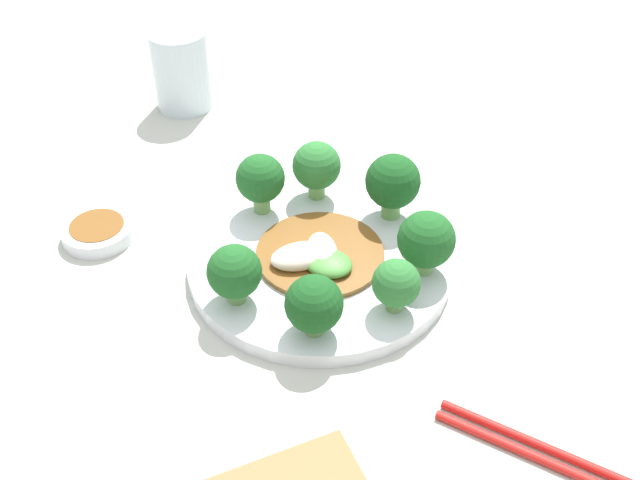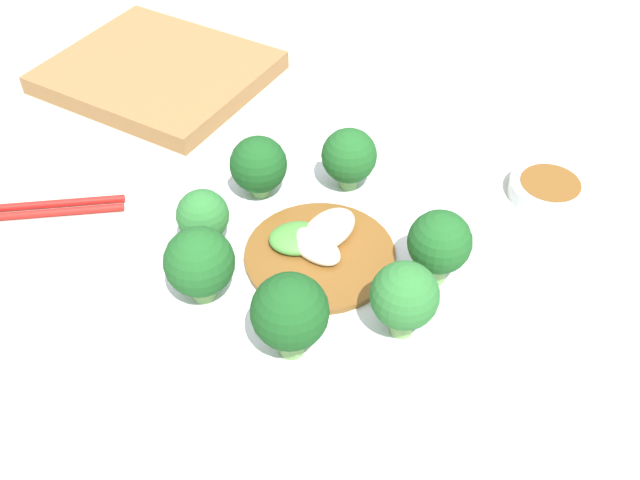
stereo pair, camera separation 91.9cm
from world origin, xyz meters
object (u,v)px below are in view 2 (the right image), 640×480
object	(u,v)px
broccoli_southeast	(258,165)
broccoli_south	(349,157)
sauce_dish	(549,188)
broccoli_north	(290,313)
broccoli_northwest	(404,297)
cutting_board	(158,72)
plate	(320,264)
chopsticks	(7,212)
stirfry_center	(318,245)
broccoli_west	(439,243)
broccoli_northeast	(199,263)
broccoli_east	(203,216)

from	to	relation	value
broccoli_southeast	broccoli_south	world-z (taller)	same
broccoli_south	sauce_dish	size ratio (longest dim) A/B	0.80
broccoli_north	broccoli_northwest	bearing A→B (deg)	-151.06
sauce_dish	cutting_board	size ratio (longest dim) A/B	0.28
plate	chopsticks	xyz separation A→B (m)	(0.29, 0.01, -0.00)
broccoli_south	broccoli_northwest	xyz separation A→B (m)	(-0.08, 0.15, 0.00)
broccoli_south	sauce_dish	xyz separation A→B (m)	(-0.18, -0.06, -0.04)
stirfry_center	broccoli_south	bearing A→B (deg)	-91.59
broccoli_west	sauce_dish	bearing A→B (deg)	-118.79
broccoli_southeast	plate	bearing A→B (deg)	139.58
broccoli_northwest	broccoli_northeast	distance (m)	0.15
broccoli_north	chopsticks	distance (m)	0.31
broccoli_southeast	cutting_board	size ratio (longest dim) A/B	0.22
broccoli_southeast	cutting_board	world-z (taller)	broccoli_southeast
broccoli_west	broccoli_southeast	size ratio (longest dim) A/B	1.13
broccoli_northwest	broccoli_northeast	size ratio (longest dim) A/B	1.00
stirfry_center	broccoli_northwest	bearing A→B (deg)	143.05
broccoli_north	chopsticks	world-z (taller)	broccoli_north
broccoli_southeast	broccoli_northeast	world-z (taller)	broccoli_northeast
broccoli_east	plate	bearing A→B (deg)	-174.24
broccoli_northeast	cutting_board	bearing A→B (deg)	-58.70
stirfry_center	sauce_dish	bearing A→B (deg)	-140.95
broccoli_northeast	sauce_dish	bearing A→B (deg)	-139.08
broccoli_southeast	sauce_dish	xyz separation A→B (m)	(-0.25, -0.09, -0.04)
plate	broccoli_southeast	xyz separation A→B (m)	(0.07, -0.06, 0.04)
broccoli_northwest	cutting_board	distance (m)	0.44
broccoli_west	broccoli_southeast	world-z (taller)	broccoli_west
broccoli_northeast	sauce_dish	world-z (taller)	broccoli_northeast
broccoli_south	chopsticks	size ratio (longest dim) A/B	0.29
broccoli_west	broccoli_northeast	xyz separation A→B (m)	(0.17, 0.07, -0.00)
plate	broccoli_east	world-z (taller)	broccoli_east
broccoli_southeast	chopsticks	distance (m)	0.23
broccoli_northeast	sauce_dish	size ratio (longest dim) A/B	0.88
broccoli_north	cutting_board	bearing A→B (deg)	-51.39
plate	cutting_board	world-z (taller)	cutting_board
chopsticks	sauce_dish	size ratio (longest dim) A/B	2.71
broccoli_southeast	broccoli_south	distance (m)	0.08
sauce_dish	stirfry_center	bearing A→B (deg)	39.05
broccoli_south	sauce_dish	bearing A→B (deg)	-162.42
broccoli_northeast	chopsticks	size ratio (longest dim) A/B	0.32
broccoli_south	broccoli_northwest	distance (m)	0.17
broccoli_west	broccoli_south	world-z (taller)	broccoli_west
plate	stirfry_center	bearing A→B (deg)	-58.23
broccoli_east	broccoli_north	world-z (taller)	broccoli_north
broccoli_south	plate	bearing A→B (deg)	90.86
plate	broccoli_south	world-z (taller)	broccoli_south
plate	chopsticks	bearing A→B (deg)	2.49
plate	sauce_dish	world-z (taller)	same
broccoli_west	cutting_board	world-z (taller)	broccoli_west
sauce_dish	cutting_board	world-z (taller)	cutting_board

